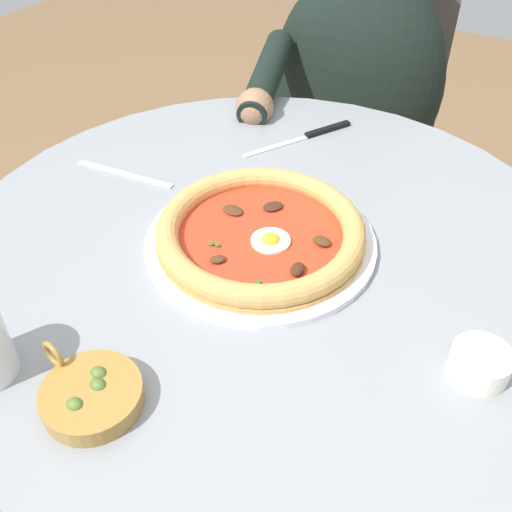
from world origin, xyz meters
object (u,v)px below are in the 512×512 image
dining_table (265,332)px  ramekin_capers (480,363)px  olive_pan (91,395)px  steak_knife (314,134)px  diner_person (346,159)px  fork_utensil (125,174)px  cafe_chair_diner (361,114)px  pizza_on_plate (261,234)px

dining_table → ramekin_capers: ramekin_capers is taller
ramekin_capers → olive_pan: olive_pan is taller
steak_knife → diner_person: size_ratio=0.18×
fork_utensil → cafe_chair_diner: cafe_chair_diner is taller
dining_table → ramekin_capers: size_ratio=13.55×
ramekin_capers → olive_pan: bearing=38.9°
ramekin_capers → fork_utensil: ramekin_capers is taller
ramekin_capers → diner_person: size_ratio=0.06×
diner_person → cafe_chair_diner: size_ratio=1.22×
olive_pan → diner_person: size_ratio=0.12×
dining_table → ramekin_capers: bearing=169.8°
steak_knife → fork_utensil: steak_knife is taller
diner_person → cafe_chair_diner: diner_person is taller
cafe_chair_diner → olive_pan: bearing=100.1°
pizza_on_plate → steak_knife: pizza_on_plate is taller
dining_table → diner_person: bearing=-74.9°
dining_table → fork_utensil: 0.34m
dining_table → pizza_on_plate: 0.20m
dining_table → steak_knife: (0.09, -0.30, 0.19)m
pizza_on_plate → dining_table: bearing=-139.8°
dining_table → ramekin_capers: (-0.31, 0.06, 0.20)m
dining_table → diner_person: (0.17, -0.63, -0.06)m
pizza_on_plate → cafe_chair_diner: 0.83m
fork_utensil → pizza_on_plate: bearing=175.1°
pizza_on_plate → diner_person: size_ratio=0.28×
steak_knife → ramekin_capers: size_ratio=3.01×
fork_utensil → dining_table: bearing=176.2°
pizza_on_plate → cafe_chair_diner: bearing=-75.5°
dining_table → diner_person: 0.65m
cafe_chair_diner → ramekin_capers: bearing=122.2°
ramekin_capers → olive_pan: 0.42m
pizza_on_plate → diner_person: 0.70m
pizza_on_plate → fork_utensil: (0.28, -0.02, -0.02)m
olive_pan → ramekin_capers: bearing=-141.1°
pizza_on_plate → cafe_chair_diner: (0.20, -0.77, -0.22)m
olive_pan → cafe_chair_diner: bearing=-79.9°
pizza_on_plate → cafe_chair_diner: cafe_chair_diner is taller
dining_table → olive_pan: size_ratio=6.80×
ramekin_capers → cafe_chair_diner: size_ratio=0.07×
olive_pan → fork_utensil: olive_pan is taller
dining_table → cafe_chair_diner: bearing=-75.0°
steak_knife → diner_person: diner_person is taller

